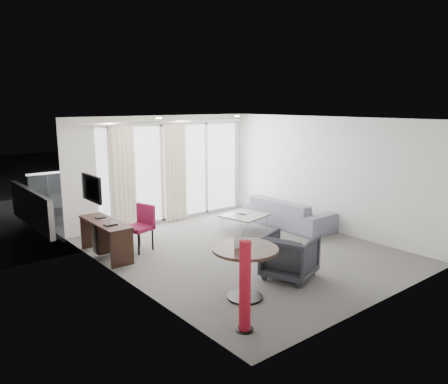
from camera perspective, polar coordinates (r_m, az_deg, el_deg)
floor at (r=8.79m, az=2.48°, el=-7.65°), size 5.00×6.00×0.00m
ceiling at (r=8.31m, az=2.63°, el=9.53°), size 5.00×6.00×0.00m
wall_left at (r=7.09m, az=-12.80°, el=-1.70°), size 0.00×6.00×2.60m
wall_right at (r=10.26m, az=13.10°, el=2.32°), size 0.00×6.00×2.60m
wall_front at (r=6.57m, az=20.14°, el=-3.17°), size 5.00×0.00×2.60m
window_panel at (r=11.01m, az=-6.59°, el=2.64°), size 4.00×0.02×2.38m
window_frame at (r=11.00m, az=-6.55°, el=2.63°), size 4.10×0.06×2.44m
curtain_left at (r=10.18m, az=-13.00°, el=1.68°), size 0.60×0.20×2.38m
curtain_right at (r=10.85m, az=-6.35°, el=2.51°), size 0.60×0.20×2.38m
curtain_track at (r=10.59m, az=-7.65°, el=9.06°), size 4.80×0.04×0.04m
downlight_a at (r=9.08m, az=-8.53°, el=9.52°), size 0.12×0.12×0.02m
downlight_b at (r=10.31m, az=1.73°, el=9.87°), size 0.12×0.12×0.02m
desk at (r=8.68m, az=-15.17°, el=-5.92°), size 0.46×1.47×0.69m
tv at (r=8.40m, az=-16.93°, el=0.47°), size 0.05×0.80×0.50m
desk_chair at (r=8.81m, az=-11.10°, el=-4.69°), size 0.61×0.59×0.92m
round_table at (r=6.64m, az=2.77°, el=-10.53°), size 1.10×1.10×0.79m
menu_card at (r=6.53m, az=1.79°, el=-7.87°), size 0.13×0.03×0.24m
red_lamp at (r=5.66m, az=2.76°, el=-12.25°), size 0.27×0.27×1.21m
tub_armchair at (r=7.47m, az=8.58°, el=-8.28°), size 1.05×1.03×0.75m
coffee_table at (r=10.02m, az=2.66°, el=-4.06°), size 1.04×1.04×0.39m
remote at (r=9.99m, az=2.37°, el=-3.13°), size 0.12×0.18×0.02m
magazine at (r=10.12m, az=2.39°, el=-2.95°), size 0.23×0.28×0.02m
sofa at (r=10.54m, az=8.34°, el=-2.62°), size 0.89×2.28×0.67m
terrace_slab at (r=12.54m, az=-10.17°, el=-2.25°), size 5.60×3.00×0.12m
rattan_chair_a at (r=12.01m, az=-7.30°, el=-0.28°), size 0.67×0.67×0.90m
rattan_chair_b at (r=12.99m, az=-5.78°, el=0.51°), size 0.72×0.72×0.84m
rattan_table at (r=12.91m, az=-7.16°, el=-0.39°), size 0.63×0.63×0.48m
balustrade at (r=13.69m, az=-13.19°, el=1.18°), size 5.50×0.06×1.05m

